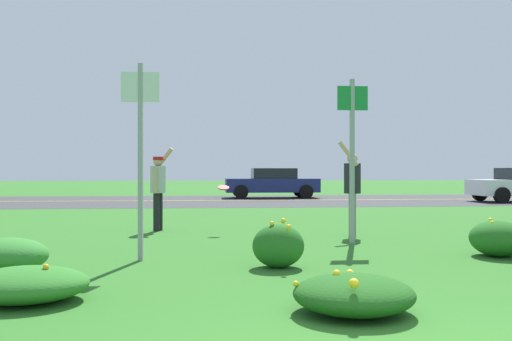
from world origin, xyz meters
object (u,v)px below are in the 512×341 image
object	(u,v)px
person_thrower_red_cap_gray_shirt	(158,185)
frisbee_red	(223,188)
sign_post_near_path	(140,142)
sign_post_by_roadside	(352,145)
person_catcher_dark_shirt	(352,186)
car_navy_center_left	(272,183)

from	to	relation	value
person_thrower_red_cap_gray_shirt	frisbee_red	distance (m)	1.55
sign_post_near_path	sign_post_by_roadside	bearing A→B (deg)	23.16
sign_post_by_roadside	frisbee_red	distance (m)	3.04
sign_post_by_roadside	person_thrower_red_cap_gray_shirt	size ratio (longest dim) A/B	1.62
sign_post_near_path	sign_post_by_roadside	distance (m)	3.94
person_thrower_red_cap_gray_shirt	person_catcher_dark_shirt	xyz separation A→B (m)	(4.02, -1.29, 0.01)
sign_post_near_path	frisbee_red	xyz separation A→B (m)	(1.34, 3.37, -0.78)
person_catcher_dark_shirt	frisbee_red	xyz separation A→B (m)	(-2.60, 0.69, -0.05)
sign_post_near_path	car_navy_center_left	world-z (taller)	sign_post_near_path
sign_post_by_roadside	person_catcher_dark_shirt	size ratio (longest dim) A/B	1.56
sign_post_by_roadside	person_thrower_red_cap_gray_shirt	distance (m)	4.50
sign_post_by_roadside	frisbee_red	world-z (taller)	sign_post_by_roadside
person_catcher_dark_shirt	car_navy_center_left	xyz separation A→B (m)	(0.27, 15.50, -0.28)
person_catcher_dark_shirt	car_navy_center_left	world-z (taller)	person_catcher_dark_shirt
sign_post_near_path	sign_post_by_roadside	xyz separation A→B (m)	(3.62, 1.55, 0.05)
sign_post_near_path	person_thrower_red_cap_gray_shirt	bearing A→B (deg)	91.21
sign_post_near_path	person_thrower_red_cap_gray_shirt	size ratio (longest dim) A/B	1.57
sign_post_by_roadside	car_navy_center_left	world-z (taller)	sign_post_by_roadside
sign_post_near_path	person_catcher_dark_shirt	size ratio (longest dim) A/B	1.51
person_catcher_dark_shirt	frisbee_red	world-z (taller)	person_catcher_dark_shirt
sign_post_by_roadside	frisbee_red	size ratio (longest dim) A/B	12.30
sign_post_by_roadside	car_navy_center_left	distance (m)	16.69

